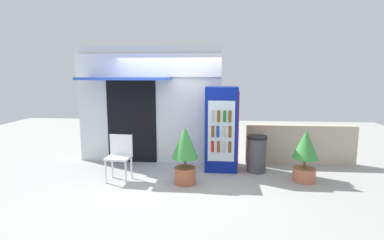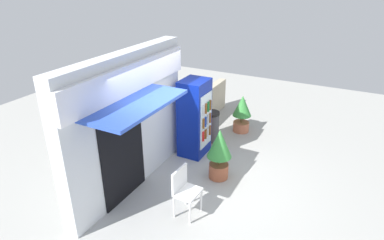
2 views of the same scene
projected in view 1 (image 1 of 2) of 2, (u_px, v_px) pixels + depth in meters
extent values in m
plane|color=#A3A39E|center=(162.00, 181.00, 6.06)|extent=(16.00, 16.00, 0.00)
cube|color=silver|center=(150.00, 105.00, 7.29)|extent=(3.45, 0.30, 2.78)
cube|color=white|center=(147.00, 65.00, 6.96)|extent=(3.45, 0.08, 0.53)
cube|color=blue|center=(125.00, 78.00, 6.66)|extent=(1.98, 0.86, 0.06)
cube|color=black|center=(132.00, 122.00, 7.23)|extent=(1.19, 0.03, 1.98)
cube|color=navy|center=(221.00, 129.00, 6.65)|extent=(0.70, 0.58, 1.86)
cube|color=silver|center=(221.00, 131.00, 6.36)|extent=(0.56, 0.02, 1.30)
cube|color=red|center=(238.00, 129.00, 6.62)|extent=(0.02, 0.52, 1.67)
cylinder|color=red|center=(212.00, 146.00, 6.40)|extent=(0.06, 0.06, 0.24)
cylinder|color=brown|center=(218.00, 147.00, 6.39)|extent=(0.06, 0.06, 0.24)
cylinder|color=#B2B2B7|center=(224.00, 147.00, 6.38)|extent=(0.06, 0.06, 0.24)
cylinder|color=brown|center=(230.00, 147.00, 6.37)|extent=(0.06, 0.06, 0.24)
cylinder|color=brown|center=(213.00, 131.00, 6.35)|extent=(0.06, 0.06, 0.24)
cylinder|color=#1938A5|center=(218.00, 132.00, 6.34)|extent=(0.06, 0.06, 0.24)
cylinder|color=#B2B2B7|center=(224.00, 132.00, 6.33)|extent=(0.06, 0.06, 0.24)
cylinder|color=brown|center=(230.00, 132.00, 6.32)|extent=(0.06, 0.06, 0.24)
cylinder|color=#B2B2B7|center=(213.00, 116.00, 6.30)|extent=(0.06, 0.06, 0.24)
cylinder|color=brown|center=(219.00, 116.00, 6.29)|extent=(0.06, 0.06, 0.24)
cylinder|color=#196B2D|center=(225.00, 116.00, 6.28)|extent=(0.06, 0.06, 0.24)
cylinder|color=brown|center=(230.00, 116.00, 6.27)|extent=(0.06, 0.06, 0.24)
cylinder|color=white|center=(106.00, 172.00, 5.90)|extent=(0.04, 0.04, 0.46)
cylinder|color=white|center=(126.00, 173.00, 5.84)|extent=(0.04, 0.04, 0.46)
cylinder|color=white|center=(112.00, 167.00, 6.23)|extent=(0.04, 0.04, 0.46)
cylinder|color=white|center=(132.00, 168.00, 6.17)|extent=(0.04, 0.04, 0.46)
cube|color=white|center=(118.00, 158.00, 6.00)|extent=(0.49, 0.41, 0.04)
cube|color=white|center=(121.00, 145.00, 6.13)|extent=(0.47, 0.06, 0.42)
cylinder|color=#AD5B3D|center=(185.00, 175.00, 5.90)|extent=(0.42, 0.42, 0.33)
cylinder|color=brown|center=(185.00, 163.00, 5.86)|extent=(0.05, 0.05, 0.19)
cone|color=#388C3D|center=(185.00, 142.00, 5.79)|extent=(0.52, 0.52, 0.62)
cylinder|color=#BC6B4C|center=(304.00, 175.00, 6.03)|extent=(0.44, 0.44, 0.27)
cylinder|color=brown|center=(305.00, 163.00, 5.99)|extent=(0.05, 0.05, 0.20)
cone|color=#388C3D|center=(306.00, 144.00, 5.93)|extent=(0.51, 0.51, 0.57)
cylinder|color=#47474C|center=(256.00, 155.00, 6.58)|extent=(0.41, 0.41, 0.74)
cylinder|color=black|center=(257.00, 137.00, 6.52)|extent=(0.43, 0.43, 0.06)
cube|color=#B7AD93|center=(300.00, 145.00, 7.13)|extent=(2.55, 0.21, 0.94)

